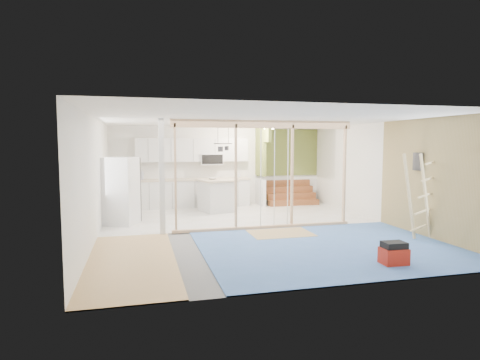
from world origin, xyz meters
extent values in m
cube|color=slate|center=(0.00, 0.00, 0.00)|extent=(7.00, 8.00, 0.01)
cube|color=white|center=(0.00, 0.00, 2.60)|extent=(7.00, 8.00, 0.01)
cube|color=white|center=(0.00, 4.00, 1.30)|extent=(7.00, 0.01, 2.60)
cube|color=white|center=(0.00, -4.00, 1.30)|extent=(7.00, 0.01, 2.60)
cube|color=white|center=(-3.50, 0.00, 1.30)|extent=(0.01, 8.00, 2.60)
cube|color=white|center=(3.50, 0.00, 1.30)|extent=(0.01, 8.00, 2.60)
cube|color=silver|center=(0.00, 2.00, 0.01)|extent=(7.00, 4.00, 0.02)
cube|color=#4D76BC|center=(1.00, -2.00, 0.01)|extent=(5.00, 4.00, 0.02)
cube|color=tan|center=(-2.75, -2.00, 0.01)|extent=(1.50, 4.00, 0.02)
cube|color=tan|center=(0.50, -0.60, 0.02)|extent=(1.40, 1.00, 0.01)
cube|color=tan|center=(0.30, 0.00, 2.50)|extent=(4.40, 0.09, 0.18)
cube|color=tan|center=(0.30, 0.00, 0.05)|extent=(4.40, 0.09, 0.06)
cube|color=silver|center=(-2.10, 0.00, 1.30)|extent=(0.12, 0.14, 2.60)
cube|color=tan|center=(-1.80, 0.00, 1.30)|extent=(0.04, 0.09, 2.40)
cube|color=tan|center=(-0.40, 0.00, 1.30)|extent=(0.05, 0.09, 2.40)
cube|color=tan|center=(1.00, 0.00, 1.30)|extent=(0.04, 0.09, 2.40)
cube|color=tan|center=(2.40, 0.00, 1.30)|extent=(0.04, 0.09, 2.40)
cylinder|color=silver|center=(0.20, -0.03, 1.22)|extent=(0.02, 0.02, 2.35)
cylinder|color=silver|center=(0.90, 0.02, 1.22)|extent=(0.02, 0.02, 2.35)
cylinder|color=silver|center=(0.55, 0.00, 1.22)|extent=(0.02, 0.02, 2.35)
cube|color=silver|center=(-0.90, 3.70, 0.44)|extent=(3.60, 0.60, 0.88)
cube|color=beige|center=(-0.90, 3.70, 0.91)|extent=(3.66, 0.64, 0.05)
cube|color=silver|center=(-3.20, 2.60, 0.44)|extent=(0.60, 1.60, 0.88)
cube|color=beige|center=(-3.20, 2.60, 0.91)|extent=(0.64, 1.64, 0.05)
cube|color=silver|center=(-0.90, 3.82, 1.85)|extent=(3.60, 0.34, 0.75)
cube|color=white|center=(-0.30, 3.78, 1.55)|extent=(0.72, 0.38, 0.36)
cube|color=black|center=(-0.30, 3.59, 1.55)|extent=(0.68, 0.02, 0.30)
cube|color=olive|center=(1.30, 3.55, 1.80)|extent=(0.10, 0.90, 1.60)
cube|color=white|center=(1.30, 3.55, 0.45)|extent=(0.10, 0.90, 0.90)
cube|color=olive|center=(1.30, 2.85, 2.35)|extent=(0.10, 0.50, 0.50)
cube|color=olive|center=(2.40, 3.97, 1.75)|extent=(2.20, 0.04, 1.60)
cube|color=white|center=(2.40, 3.97, 0.45)|extent=(2.20, 0.04, 0.90)
cube|color=#945A2B|center=(2.35, 3.20, 0.10)|extent=(1.70, 0.26, 0.20)
cube|color=#945A2B|center=(2.35, 3.46, 0.30)|extent=(1.70, 0.26, 0.20)
cube|color=#945A2B|center=(2.35, 3.72, 0.50)|extent=(1.70, 0.26, 0.20)
cube|color=#945A2B|center=(2.35, 3.98, 0.70)|extent=(1.70, 0.26, 0.20)
torus|color=black|center=(-0.30, 1.90, 2.05)|extent=(0.52, 0.52, 0.02)
cylinder|color=black|center=(-0.45, 1.90, 2.30)|extent=(0.01, 0.01, 0.50)
cylinder|color=black|center=(-0.15, 1.90, 2.30)|extent=(0.01, 0.01, 0.50)
cylinder|color=#343539|center=(-0.40, 1.80, 1.90)|extent=(0.14, 0.14, 0.14)
cylinder|color=#343539|center=(-0.18, 2.00, 1.92)|extent=(0.12, 0.12, 0.12)
cube|color=tan|center=(3.48, -2.00, 1.30)|extent=(0.02, 4.00, 2.60)
cube|color=#343539|center=(3.43, -1.40, 1.65)|extent=(0.04, 0.30, 0.40)
cylinder|color=#FFEABF|center=(1.40, 3.00, 2.54)|extent=(0.32, 0.32, 0.08)
cube|color=white|center=(-3.05, 1.35, 0.85)|extent=(0.96, 0.95, 1.71)
cube|color=#343539|center=(-2.69, 1.35, 0.85)|extent=(0.29, 0.64, 1.67)
cube|color=silver|center=(-0.32, 2.70, 0.45)|extent=(1.11, 1.11, 0.91)
cube|color=beige|center=(-0.32, 2.70, 0.95)|extent=(1.24, 1.24, 0.05)
imported|color=silver|center=(-0.47, 2.66, 1.01)|extent=(0.29, 0.29, 0.06)
imported|color=#A4A8B7|center=(-2.50, 3.72, 1.09)|extent=(0.16, 0.16, 0.32)
imported|color=silver|center=(0.64, 3.79, 1.03)|extent=(0.11, 0.11, 0.20)
cube|color=#9E1C0E|center=(1.55, -3.28, 0.15)|extent=(0.43, 0.33, 0.29)
cube|color=black|center=(1.55, -3.28, 0.35)|extent=(0.39, 0.29, 0.10)
cube|color=#E1C689|center=(2.91, -1.83, 0.93)|extent=(0.44, 0.11, 1.83)
cube|color=#E1C689|center=(3.31, -1.83, 0.93)|extent=(0.44, 0.11, 1.83)
cube|color=#E1C689|center=(3.16, -1.83, 0.25)|extent=(0.44, 0.11, 0.12)
cube|color=#E1C689|center=(3.24, -1.83, 0.60)|extent=(0.44, 0.11, 0.12)
cube|color=#E1C689|center=(3.31, -1.83, 0.95)|extent=(0.44, 0.11, 0.12)
cube|color=#E1C689|center=(3.38, -1.83, 1.31)|extent=(0.44, 0.11, 0.12)
cube|color=#E1C689|center=(3.46, -1.83, 1.66)|extent=(0.44, 0.11, 0.12)
camera|label=1|loc=(-2.60, -9.05, 2.04)|focal=30.00mm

